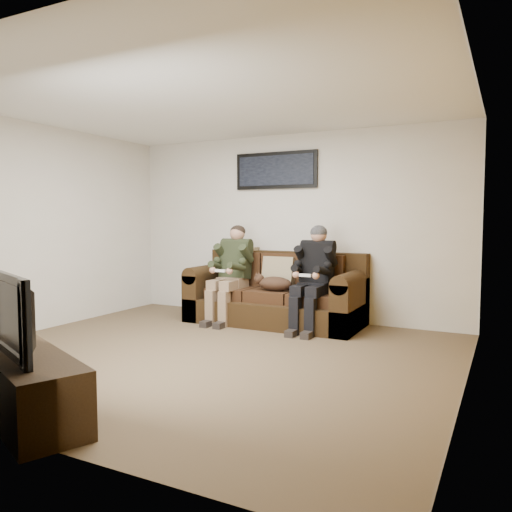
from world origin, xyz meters
The scene contains 16 objects.
floor centered at (0.00, 0.00, 0.00)m, with size 5.00×5.00×0.00m, color brown.
ceiling centered at (0.00, 0.00, 2.60)m, with size 5.00×5.00×0.00m, color silver.
wall_back centered at (0.00, 2.25, 1.30)m, with size 5.00×5.00×0.00m, color beige.
wall_front centered at (0.00, -2.25, 1.30)m, with size 5.00×5.00×0.00m, color beige.
wall_left centered at (-2.50, 0.00, 1.30)m, with size 4.50×4.50×0.00m, color beige.
wall_right centered at (2.50, 0.00, 1.30)m, with size 4.50×4.50×0.00m, color beige.
accent_wall_right centered at (2.49, 0.00, 1.30)m, with size 4.50×4.50×0.00m, color #AB7011.
sofa centered at (-0.01, 1.83, 0.36)m, with size 2.33×1.01×0.95m.
throw_pillow centered at (-0.01, 1.88, 0.68)m, with size 0.45×0.13×0.42m, color #917F5F.
throw_blanket centered at (-0.72, 2.13, 0.95)m, with size 0.48×0.23×0.08m, color tan.
person_left centered at (-0.61, 1.64, 0.75)m, with size 0.51×0.87×1.32m.
person_right centered at (0.59, 1.64, 0.75)m, with size 0.51×0.86×1.33m.
cat centered at (0.05, 1.60, 0.57)m, with size 0.66×0.26×0.24m.
framed_poster centered at (-0.21, 2.22, 2.10)m, with size 1.25×0.05×0.52m.
tv_stand centered at (-0.25, -1.95, 0.23)m, with size 1.46×0.47×0.46m, color black.
television centered at (-0.25, -1.95, 0.75)m, with size 1.00×0.13×0.58m, color black.
Camera 1 is at (2.79, -4.30, 1.40)m, focal length 35.00 mm.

